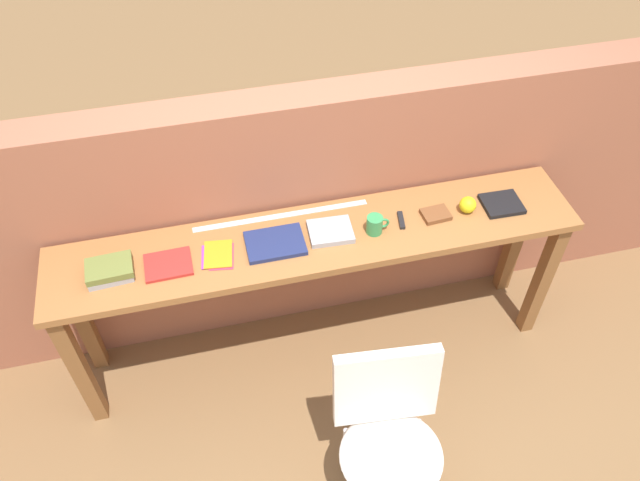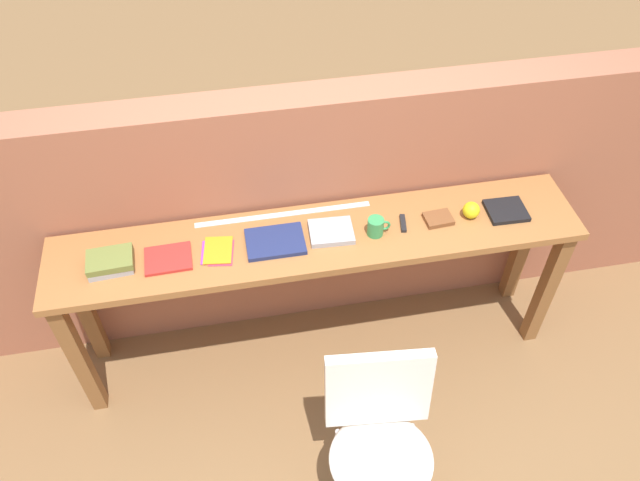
{
  "view_description": "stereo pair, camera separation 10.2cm",
  "coord_description": "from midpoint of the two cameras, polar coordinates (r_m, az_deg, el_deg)",
  "views": [
    {
      "loc": [
        -0.46,
        -1.66,
        2.96
      ],
      "look_at": [
        0.0,
        0.25,
        0.9
      ],
      "focal_mm": 35.0,
      "sensor_mm": 36.0,
      "label": 1
    },
    {
      "loc": [
        -0.36,
        -1.68,
        2.96
      ],
      "look_at": [
        0.0,
        0.25,
        0.9
      ],
      "focal_mm": 35.0,
      "sensor_mm": 36.0,
      "label": 2
    }
  ],
  "objects": [
    {
      "name": "ground_plane",
      "position": [
        3.43,
        1.66,
        -13.49
      ],
      "size": [
        40.0,
        40.0,
        0.0
      ],
      "primitive_type": "plane",
      "color": "brown"
    },
    {
      "name": "mug",
      "position": [
        2.89,
        6.16,
        1.25
      ],
      "size": [
        0.11,
        0.08,
        0.09
      ],
      "color": "#338C4C",
      "rests_on": "sideboard"
    },
    {
      "name": "brick_wall_back",
      "position": [
        3.25,
        -0.35,
        2.63
      ],
      "size": [
        6.0,
        0.2,
        1.43
      ],
      "primitive_type": "cube",
      "color": "#9E5B42",
      "rests_on": "ground"
    },
    {
      "name": "ruler_metal_back_edge",
      "position": [
        3.0,
        -2.39,
        2.38
      ],
      "size": [
        0.85,
        0.03,
        0.0
      ],
      "primitive_type": "cube",
      "color": "silver",
      "rests_on": "sideboard"
    },
    {
      "name": "sports_ball_small",
      "position": [
        3.06,
        14.6,
        2.69
      ],
      "size": [
        0.08,
        0.08,
        0.08
      ],
      "primitive_type": "sphere",
      "color": "yellow",
      "rests_on": "sideboard"
    },
    {
      "name": "chair_white_moulded",
      "position": [
        2.73,
        6.63,
        -17.28
      ],
      "size": [
        0.48,
        0.49,
        0.89
      ],
      "color": "silver",
      "rests_on": "ground"
    },
    {
      "name": "magazine_cycling",
      "position": [
        2.86,
        -12.72,
        -1.65
      ],
      "size": [
        0.21,
        0.17,
        0.02
      ],
      "primitive_type": "cube",
      "rotation": [
        0.0,
        0.0,
        0.03
      ],
      "color": "red",
      "rests_on": "sideboard"
    },
    {
      "name": "leather_journal_brown",
      "position": [
        3.02,
        11.72,
        1.94
      ],
      "size": [
        0.14,
        0.11,
        0.02
      ],
      "primitive_type": "cube",
      "rotation": [
        0.0,
        0.0,
        0.07
      ],
      "color": "brown",
      "rests_on": "sideboard"
    },
    {
      "name": "book_open_centre",
      "position": [
        2.86,
        -3.1,
        -0.12
      ],
      "size": [
        0.27,
        0.2,
        0.02
      ],
      "primitive_type": "cube",
      "rotation": [
        0.0,
        0.0,
        -0.0
      ],
      "color": "navy",
      "rests_on": "sideboard"
    },
    {
      "name": "sideboard",
      "position": [
        3.0,
        0.8,
        -1.44
      ],
      "size": [
        2.5,
        0.44,
        0.88
      ],
      "color": "#996033",
      "rests_on": "ground"
    },
    {
      "name": "pamphlet_pile_colourful",
      "position": [
        2.85,
        -8.3,
        -1.02
      ],
      "size": [
        0.16,
        0.19,
        0.01
      ],
      "color": "#E5334C",
      "rests_on": "sideboard"
    },
    {
      "name": "book_stack_leftmost",
      "position": [
        2.88,
        -17.68,
        -1.89
      ],
      "size": [
        0.21,
        0.16,
        0.06
      ],
      "color": "#9E9EA3",
      "rests_on": "sideboard"
    },
    {
      "name": "book_repair_rightmost",
      "position": [
        3.15,
        17.55,
        2.61
      ],
      "size": [
        0.19,
        0.17,
        0.02
      ],
      "primitive_type": "cube",
      "rotation": [
        0.0,
        0.0,
        -0.03
      ],
      "color": "black",
      "rests_on": "sideboard"
    },
    {
      "name": "multitool_folded",
      "position": [
        2.98,
        8.58,
        1.56
      ],
      "size": [
        0.04,
        0.11,
        0.02
      ],
      "primitive_type": "cube",
      "rotation": [
        0.0,
        0.0,
        -0.18
      ],
      "color": "black",
      "rests_on": "sideboard"
    },
    {
      "name": "book_grey_hardcover",
      "position": [
        2.9,
        2.04,
        0.78
      ],
      "size": [
        0.21,
        0.18,
        0.03
      ],
      "primitive_type": "cube",
      "rotation": [
        0.0,
        0.0,
        -0.06
      ],
      "color": "#9E9EA3",
      "rests_on": "sideboard"
    }
  ]
}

